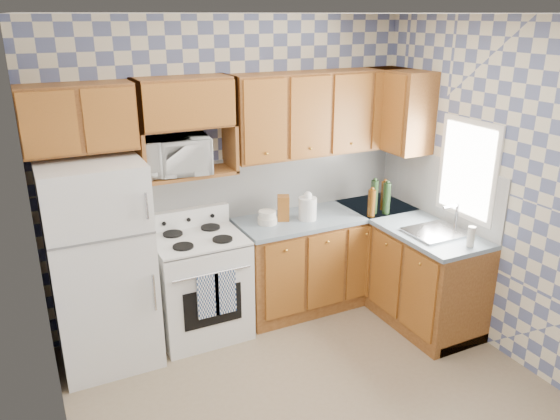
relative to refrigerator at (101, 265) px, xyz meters
The scene contains 30 objects.
floor 1.97m from the refrigerator, 44.43° to the right, with size 3.40×3.40×0.00m, color #7D694F.
back_wall 1.42m from the refrigerator, 15.35° to the left, with size 3.40×0.02×2.70m, color slate.
right_wall 3.27m from the refrigerator, 22.79° to the right, with size 0.02×3.20×2.70m, color slate.
backsplash_back 1.75m from the refrigerator, 11.47° to the left, with size 2.60×0.01×0.56m, color white.
backsplash_right 3.02m from the refrigerator, ahead, with size 0.01×1.60×0.56m, color white.
refrigerator is the anchor object (origin of this frame).
stove_body 0.89m from the refrigerator, ahead, with size 0.76×0.65×0.90m, color white.
cooktop 0.81m from the refrigerator, ahead, with size 0.76×0.65×0.03m, color silver.
backguard 0.87m from the refrigerator, 20.44° to the left, with size 0.76×0.08×0.17m, color white.
dish_towel_left 0.88m from the refrigerator, 22.80° to the right, with size 0.18×0.03×0.38m, color navy.
dish_towel_right 1.01m from the refrigerator, 19.38° to the right, with size 0.18×0.03×0.38m, color navy.
base_cabinets_back 2.14m from the refrigerator, ahead, with size 1.75×0.60×0.88m, color brown.
base_cabinets_right 2.74m from the refrigerator, ahead, with size 0.60×1.60×0.88m, color brown.
countertop_back 2.10m from the refrigerator, ahead, with size 1.77×0.63×0.04m, color slate.
countertop_right 2.71m from the refrigerator, ahead, with size 0.63×1.60×0.04m, color slate.
upper_cabinets_back 2.34m from the refrigerator, ahead, with size 1.75×0.33×0.74m, color brown.
upper_cabinets_fridge 1.15m from the refrigerator, 94.64° to the left, with size 0.82×0.33×0.50m, color brown.
upper_cabinets_right 2.99m from the refrigerator, ahead, with size 0.33×0.70×0.74m, color brown.
microwave_shelf 1.02m from the refrigerator, 12.94° to the left, with size 0.80×0.33×0.03m, color brown.
microwave 1.06m from the refrigerator, 15.44° to the left, with size 0.55×0.37×0.30m, color white.
sink 2.79m from the refrigerator, 16.65° to the right, with size 0.48×0.40×0.03m, color #B7B7BC.
window 3.13m from the refrigerator, 15.12° to the right, with size 0.02×0.66×0.86m, color silver.
bottle_0 2.50m from the refrigerator, ahead, with size 0.07×0.07×0.32m, color black.
bottle_1 2.60m from the refrigerator, ahead, with size 0.07×0.07×0.30m, color black.
bottle_2 2.65m from the refrigerator, ahead, with size 0.07×0.07×0.28m, color #4F2B0A.
bottle_3 2.43m from the refrigerator, ahead, with size 0.07×0.07×0.26m, color #4F2B0A.
knife_block 1.65m from the refrigerator, ahead, with size 0.11×0.11×0.23m, color brown.
electric_kettle 1.85m from the refrigerator, ahead, with size 0.17×0.17×0.21m, color white.
food_containers 1.48m from the refrigerator, ahead, with size 0.18×0.18×0.12m, color silver, non-canonical shape.
soap_bottle 2.96m from the refrigerator, 22.75° to the right, with size 0.06×0.06×0.17m, color silver.
Camera 1 is at (-1.74, -2.85, 2.70)m, focal length 35.00 mm.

